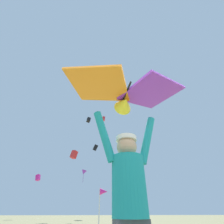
# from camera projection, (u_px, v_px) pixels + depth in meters

# --- Properties ---
(kite_flyer_person) EXTENTS (0.81, 0.37, 1.92)m
(kite_flyer_person) POSITION_uv_depth(u_px,v_px,m) (130.00, 204.00, 1.43)
(kite_flyer_person) COLOR #424751
(kite_flyer_person) RESTS_ON ground
(held_stunt_kite) EXTENTS (1.71, 0.98, 0.39)m
(held_stunt_kite) POSITION_uv_depth(u_px,v_px,m) (125.00, 93.00, 2.09)
(held_stunt_kite) COLOR black
(distant_kite_black_low_right) EXTENTS (1.24, 1.00, 1.56)m
(distant_kite_black_low_right) POSITION_uv_depth(u_px,v_px,m) (95.00, 148.00, 35.35)
(distant_kite_black_low_right) COLOR black
(distant_kite_blue_high_right) EXTENTS (1.77, 1.69, 2.71)m
(distant_kite_blue_high_right) POSITION_uv_depth(u_px,v_px,m) (117.00, 89.00, 21.35)
(distant_kite_blue_high_right) COLOR blue
(distant_kite_red_overhead_distant) EXTENTS (1.22, 1.04, 1.33)m
(distant_kite_red_overhead_distant) POSITION_uv_depth(u_px,v_px,m) (74.00, 154.00, 23.49)
(distant_kite_red_overhead_distant) COLOR red
(distant_kite_red_high_left) EXTENTS (0.75, 0.85, 1.15)m
(distant_kite_red_high_left) POSITION_uv_depth(u_px,v_px,m) (104.00, 119.00, 38.20)
(distant_kite_red_high_left) COLOR red
(distant_kite_black_low_left) EXTENTS (0.68, 0.87, 0.98)m
(distant_kite_black_low_left) POSITION_uv_depth(u_px,v_px,m) (89.00, 120.00, 24.51)
(distant_kite_black_low_left) COLOR black
(distant_kite_purple_far_center) EXTENTS (1.03, 0.95, 1.59)m
(distant_kite_purple_far_center) POSITION_uv_depth(u_px,v_px,m) (84.00, 172.00, 19.92)
(distant_kite_purple_far_center) COLOR purple
(distant_kite_magenta_mid_left) EXTENTS (0.93, 0.87, 1.11)m
(distant_kite_magenta_mid_left) POSITION_uv_depth(u_px,v_px,m) (38.00, 178.00, 26.53)
(distant_kite_magenta_mid_left) COLOR #DB2393
(marker_flag) EXTENTS (0.30, 0.24, 1.63)m
(marker_flag) POSITION_uv_depth(u_px,v_px,m) (103.00, 194.00, 5.63)
(marker_flag) COLOR silver
(marker_flag) RESTS_ON ground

